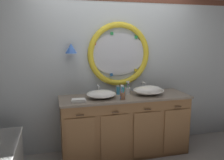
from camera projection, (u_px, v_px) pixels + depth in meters
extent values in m
cube|color=silver|center=(113.00, 66.00, 3.60)|extent=(6.40, 0.08, 2.60)
ellipsoid|color=silver|center=(119.00, 54.00, 3.53)|extent=(0.89, 0.02, 0.65)
torus|color=yellow|center=(119.00, 54.00, 3.52)|extent=(0.98, 0.09, 0.98)
cube|color=orange|center=(146.00, 54.00, 3.63)|extent=(0.05, 0.01, 0.05)
cube|color=green|center=(136.00, 37.00, 3.54)|extent=(0.05, 0.01, 0.05)
cube|color=green|center=(112.00, 33.00, 3.43)|extent=(0.04, 0.01, 0.04)
cube|color=red|center=(94.00, 44.00, 3.39)|extent=(0.05, 0.01, 0.05)
cube|color=#2866B7|center=(93.00, 63.00, 3.43)|extent=(0.05, 0.01, 0.05)
cube|color=#2866B7|center=(111.00, 75.00, 3.54)|extent=(0.05, 0.01, 0.05)
cube|color=yellow|center=(136.00, 70.00, 3.63)|extent=(0.05, 0.01, 0.05)
cylinder|color=#4C3823|center=(71.00, 47.00, 3.29)|extent=(0.02, 0.09, 0.02)
cone|color=blue|center=(71.00, 48.00, 3.25)|extent=(0.17, 0.17, 0.14)
cube|color=olive|center=(125.00, 126.00, 3.47)|extent=(1.88, 0.57, 0.87)
cube|color=gray|center=(125.00, 97.00, 3.38)|extent=(1.91, 0.61, 0.03)
cube|color=gray|center=(119.00, 97.00, 3.66)|extent=(1.88, 0.02, 0.11)
cube|color=olive|center=(81.00, 142.00, 3.01)|extent=(0.39, 0.02, 0.66)
cylinder|color=#422D1E|center=(80.00, 115.00, 2.93)|extent=(0.10, 0.01, 0.01)
cube|color=olive|center=(115.00, 138.00, 3.13)|extent=(0.39, 0.02, 0.66)
cylinder|color=#422D1E|center=(115.00, 112.00, 3.05)|extent=(0.10, 0.01, 0.01)
cube|color=olive|center=(147.00, 135.00, 3.25)|extent=(0.39, 0.02, 0.66)
cylinder|color=#422D1E|center=(148.00, 110.00, 3.17)|extent=(0.10, 0.01, 0.01)
cube|color=olive|center=(176.00, 131.00, 3.37)|extent=(0.39, 0.02, 0.66)
cylinder|color=#422D1E|center=(178.00, 107.00, 3.29)|extent=(0.10, 0.01, 0.01)
ellipsoid|color=white|center=(101.00, 94.00, 3.25)|extent=(0.40, 0.32, 0.11)
torus|color=white|center=(101.00, 94.00, 3.25)|extent=(0.42, 0.42, 0.02)
cylinder|color=silver|center=(101.00, 94.00, 3.25)|extent=(0.03, 0.03, 0.01)
ellipsoid|color=white|center=(149.00, 90.00, 3.43)|extent=(0.44, 0.32, 0.14)
torus|color=white|center=(149.00, 90.00, 3.43)|extent=(0.46, 0.46, 0.02)
cylinder|color=silver|center=(149.00, 90.00, 3.43)|extent=(0.03, 0.03, 0.01)
cylinder|color=silver|center=(98.00, 93.00, 3.49)|extent=(0.05, 0.05, 0.02)
cylinder|color=silver|center=(98.00, 89.00, 3.48)|extent=(0.02, 0.02, 0.12)
sphere|color=silver|center=(98.00, 85.00, 3.47)|extent=(0.03, 0.03, 0.03)
cylinder|color=silver|center=(99.00, 86.00, 3.41)|extent=(0.02, 0.12, 0.02)
cylinder|color=silver|center=(93.00, 92.00, 3.47)|extent=(0.04, 0.04, 0.06)
cylinder|color=silver|center=(103.00, 92.00, 3.51)|extent=(0.04, 0.04, 0.06)
cube|color=silver|center=(93.00, 90.00, 3.46)|extent=(0.05, 0.01, 0.01)
cube|color=silver|center=(103.00, 90.00, 3.50)|extent=(0.05, 0.01, 0.01)
cylinder|color=silver|center=(142.00, 91.00, 3.67)|extent=(0.05, 0.05, 0.02)
cylinder|color=silver|center=(142.00, 86.00, 3.66)|extent=(0.02, 0.02, 0.13)
sphere|color=silver|center=(142.00, 82.00, 3.65)|extent=(0.03, 0.03, 0.03)
cylinder|color=silver|center=(144.00, 83.00, 3.59)|extent=(0.02, 0.12, 0.02)
cylinder|color=silver|center=(137.00, 90.00, 3.65)|extent=(0.04, 0.04, 0.06)
cylinder|color=silver|center=(147.00, 89.00, 3.69)|extent=(0.04, 0.04, 0.06)
cube|color=silver|center=(137.00, 88.00, 3.64)|extent=(0.05, 0.01, 0.01)
cube|color=silver|center=(148.00, 87.00, 3.69)|extent=(0.05, 0.01, 0.01)
cylinder|color=#996647|center=(123.00, 96.00, 3.18)|extent=(0.07, 0.07, 0.09)
torus|color=#996647|center=(123.00, 93.00, 3.17)|extent=(0.08, 0.08, 0.01)
cylinder|color=#19ADB2|center=(123.00, 93.00, 3.18)|extent=(0.03, 0.02, 0.16)
cube|color=white|center=(123.00, 86.00, 3.16)|extent=(0.02, 0.02, 0.02)
cylinder|color=pink|center=(122.00, 92.00, 3.19)|extent=(0.02, 0.02, 0.17)
cube|color=white|center=(122.00, 86.00, 3.17)|extent=(0.02, 0.02, 0.02)
cylinder|color=blue|center=(121.00, 93.00, 3.16)|extent=(0.04, 0.03, 0.17)
cube|color=white|center=(121.00, 86.00, 3.15)|extent=(0.02, 0.02, 0.03)
cylinder|color=#19ADB2|center=(123.00, 93.00, 3.16)|extent=(0.02, 0.02, 0.17)
cube|color=white|center=(123.00, 86.00, 3.14)|extent=(0.02, 0.02, 0.02)
cylinder|color=white|center=(128.00, 91.00, 3.48)|extent=(0.07, 0.07, 0.10)
torus|color=white|center=(128.00, 88.00, 3.47)|extent=(0.08, 0.08, 0.01)
cylinder|color=purple|center=(129.00, 88.00, 3.48)|extent=(0.01, 0.03, 0.17)
cube|color=white|center=(129.00, 82.00, 3.46)|extent=(0.02, 0.02, 0.02)
cylinder|color=purple|center=(127.00, 88.00, 3.48)|extent=(0.03, 0.01, 0.17)
cube|color=white|center=(128.00, 82.00, 3.46)|extent=(0.02, 0.02, 0.02)
cylinder|color=green|center=(127.00, 88.00, 3.46)|extent=(0.02, 0.03, 0.17)
cube|color=white|center=(127.00, 82.00, 3.45)|extent=(0.02, 0.01, 0.03)
cylinder|color=green|center=(128.00, 89.00, 3.45)|extent=(0.03, 0.02, 0.15)
cube|color=white|center=(128.00, 83.00, 3.44)|extent=(0.02, 0.02, 0.02)
cylinder|color=#388EBC|center=(118.00, 91.00, 3.46)|extent=(0.06, 0.06, 0.12)
cylinder|color=silver|center=(118.00, 86.00, 3.45)|extent=(0.03, 0.03, 0.02)
cylinder|color=silver|center=(119.00, 85.00, 3.43)|extent=(0.01, 0.04, 0.01)
cube|color=white|center=(79.00, 101.00, 3.05)|extent=(0.19, 0.12, 0.02)
cube|color=white|center=(79.00, 100.00, 3.05)|extent=(0.18, 0.11, 0.02)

